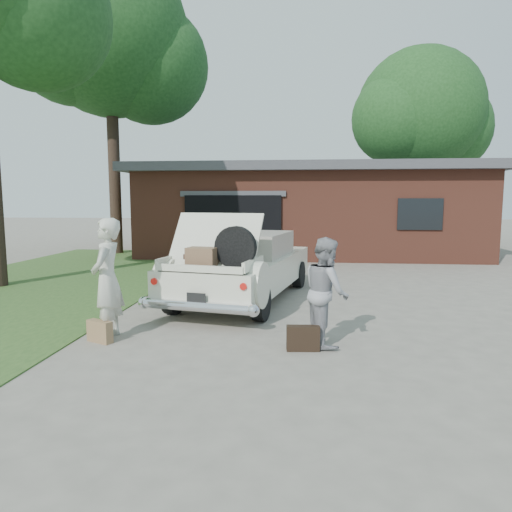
{
  "coord_description": "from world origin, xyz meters",
  "views": [
    {
      "loc": [
        0.75,
        -6.97,
        2.03
      ],
      "look_at": [
        0.0,
        0.6,
        1.1
      ],
      "focal_mm": 32.0,
      "sensor_mm": 36.0,
      "label": 1
    }
  ],
  "objects": [
    {
      "name": "ground",
      "position": [
        0.0,
        0.0,
        0.0
      ],
      "size": [
        90.0,
        90.0,
        0.0
      ],
      "primitive_type": "plane",
      "color": "gray",
      "rests_on": "ground"
    },
    {
      "name": "grass_strip",
      "position": [
        -5.5,
        3.0,
        0.01
      ],
      "size": [
        6.0,
        16.0,
        0.02
      ],
      "primitive_type": "cube",
      "color": "#2D4C1E",
      "rests_on": "ground"
    },
    {
      "name": "house",
      "position": [
        0.98,
        11.47,
        1.67
      ],
      "size": [
        12.8,
        7.8,
        3.3
      ],
      "color": "brown",
      "rests_on": "ground"
    },
    {
      "name": "tree_back",
      "position": [
        -6.24,
        9.96,
        7.7
      ],
      "size": [
        6.74,
        5.86,
        10.98
      ],
      "color": "#38281E",
      "rests_on": "ground"
    },
    {
      "name": "tree_right",
      "position": [
        6.58,
        16.79,
        6.09
      ],
      "size": [
        7.06,
        6.14,
        9.43
      ],
      "color": "#38281E",
      "rests_on": "ground"
    },
    {
      "name": "sedan",
      "position": [
        -0.41,
        2.2,
        0.7
      ],
      "size": [
        2.74,
        5.05,
        1.81
      ],
      "rotation": [
        0.0,
        0.0,
        -0.2
      ],
      "color": "beige",
      "rests_on": "ground"
    },
    {
      "name": "woman_left",
      "position": [
        -2.06,
        -0.67,
        0.89
      ],
      "size": [
        0.47,
        0.68,
        1.78
      ],
      "primitive_type": "imported",
      "rotation": [
        0.0,
        0.0,
        -1.5
      ],
      "color": "beige",
      "rests_on": "ground"
    },
    {
      "name": "woman_right",
      "position": [
        1.11,
        -0.62,
        0.76
      ],
      "size": [
        0.75,
        0.86,
        1.52
      ],
      "primitive_type": "imported",
      "rotation": [
        0.0,
        0.0,
        1.83
      ],
      "color": "#929298",
      "rests_on": "ground"
    },
    {
      "name": "suitcase_left",
      "position": [
        -2.11,
        -0.85,
        0.16
      ],
      "size": [
        0.43,
        0.29,
        0.32
      ],
      "primitive_type": "cube",
      "rotation": [
        0.0,
        0.0,
        -0.44
      ],
      "color": "#97734D",
      "rests_on": "ground"
    },
    {
      "name": "suitcase_right",
      "position": [
        0.79,
        -0.94,
        0.17
      ],
      "size": [
        0.46,
        0.18,
        0.34
      ],
      "primitive_type": "cube",
      "rotation": [
        0.0,
        0.0,
        0.09
      ],
      "color": "black",
      "rests_on": "ground"
    }
  ]
}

